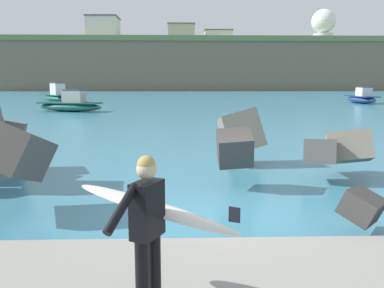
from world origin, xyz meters
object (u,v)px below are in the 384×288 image
(surfer_with_board, at_px, (150,220))
(radar_dome, at_px, (323,25))
(station_building_central, at_px, (103,28))
(boat_near_centre, at_px, (362,98))
(station_building_east, at_px, (218,37))
(boat_mid_left, at_px, (71,105))
(boat_near_right, at_px, (57,96))
(station_building_west, at_px, (181,34))

(surfer_with_board, distance_m, radar_dome, 111.88)
(radar_dome, relative_size, station_building_central, 1.15)
(boat_near_centre, xyz_separation_m, station_building_east, (-9.93, 68.77, 13.63))
(boat_mid_left, relative_size, station_building_central, 0.81)
(boat_near_right, bearing_deg, boat_near_centre, -6.83)
(station_building_east, bearing_deg, radar_dome, -10.96)
(boat_near_right, distance_m, station_building_central, 51.61)
(surfer_with_board, distance_m, boat_near_right, 46.97)
(boat_mid_left, height_order, station_building_central, station_building_central)
(station_building_west, distance_m, station_building_east, 10.68)
(boat_near_right, xyz_separation_m, station_building_east, (25.89, 64.48, 13.52))
(radar_dome, xyz_separation_m, station_building_central, (-56.90, -9.58, -2.19))
(boat_near_right, relative_size, station_building_east, 0.71)
(station_building_west, relative_size, station_building_central, 0.97)
(surfer_with_board, height_order, boat_mid_left, surfer_with_board)
(boat_near_centre, relative_size, boat_near_right, 0.93)
(boat_near_right, relative_size, radar_dome, 0.64)
(radar_dome, xyz_separation_m, station_building_east, (-27.72, 5.37, -2.79))
(radar_dome, xyz_separation_m, station_building_west, (-38.09, 2.88, -2.16))
(boat_near_right, distance_m, station_building_east, 70.79)
(boat_near_centre, relative_size, radar_dome, 0.59)
(boat_near_centre, xyz_separation_m, radar_dome, (17.79, 63.41, 16.41))
(boat_mid_left, distance_m, radar_dome, 89.56)
(station_building_east, bearing_deg, boat_near_right, -111.87)
(radar_dome, bearing_deg, station_building_west, 175.68)
(radar_dome, bearing_deg, station_building_central, -170.44)
(station_building_west, bearing_deg, boat_mid_left, -97.30)
(surfer_with_board, relative_size, radar_dome, 0.23)
(station_building_west, bearing_deg, station_building_central, -146.49)
(boat_near_right, relative_size, station_building_west, 0.76)
(boat_mid_left, xyz_separation_m, station_building_central, (-8.98, 64.27, 14.24))
(radar_dome, bearing_deg, boat_near_right, -132.20)
(boat_near_centre, height_order, boat_near_right, boat_near_right)
(station_building_central, bearing_deg, station_building_west, 33.51)
(station_building_west, height_order, station_building_east, station_building_west)
(boat_near_right, height_order, radar_dome, radar_dome)
(radar_dome, distance_m, station_building_east, 28.37)
(station_building_west, bearing_deg, boat_near_centre, -72.98)
(station_building_west, height_order, station_building_central, station_building_west)
(surfer_with_board, bearing_deg, station_building_central, 100.83)
(surfer_with_board, xyz_separation_m, boat_near_right, (-14.71, 44.60, -0.58))
(radar_dome, height_order, station_building_west, radar_dome)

